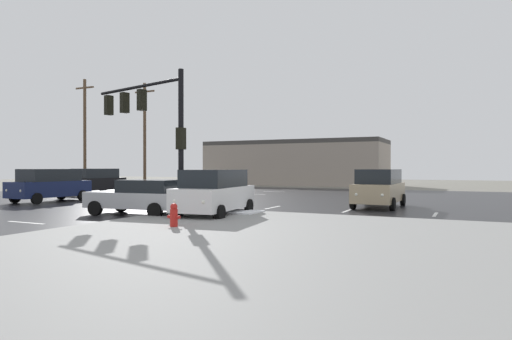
{
  "coord_description": "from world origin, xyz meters",
  "views": [
    {
      "loc": [
        15.33,
        -21.44,
        2.15
      ],
      "look_at": [
        1.46,
        7.39,
        1.96
      ],
      "focal_mm": 31.0,
      "sensor_mm": 36.0,
      "label": 1
    }
  ],
  "objects_px": {
    "fire_hydrant": "(174,215)",
    "utility_pole_far": "(85,132)",
    "sedan_silver": "(140,196)",
    "suv_navy": "(50,184)",
    "suv_tan": "(379,187)",
    "utility_pole_distant": "(145,134)",
    "suv_black": "(96,180)",
    "suv_white": "(215,192)",
    "traffic_signal_mast": "(152,118)"
  },
  "relations": [
    {
      "from": "sedan_silver",
      "to": "utility_pole_distant",
      "type": "distance_m",
      "value": 22.72
    },
    {
      "from": "sedan_silver",
      "to": "suv_tan",
      "type": "distance_m",
      "value": 12.3
    },
    {
      "from": "fire_hydrant",
      "to": "suv_white",
      "type": "bearing_deg",
      "value": 102.68
    },
    {
      "from": "utility_pole_far",
      "to": "traffic_signal_mast",
      "type": "bearing_deg",
      "value": -36.82
    },
    {
      "from": "traffic_signal_mast",
      "to": "suv_white",
      "type": "xyz_separation_m",
      "value": [
        2.65,
        0.99,
        -3.26
      ]
    },
    {
      "from": "fire_hydrant",
      "to": "suv_tan",
      "type": "height_order",
      "value": "suv_tan"
    },
    {
      "from": "fire_hydrant",
      "to": "utility_pole_far",
      "type": "height_order",
      "value": "utility_pole_far"
    },
    {
      "from": "suv_tan",
      "to": "suv_black",
      "type": "bearing_deg",
      "value": -95.39
    },
    {
      "from": "suv_tan",
      "to": "suv_navy",
      "type": "bearing_deg",
      "value": -74.52
    },
    {
      "from": "suv_black",
      "to": "fire_hydrant",
      "type": "bearing_deg",
      "value": 55.55
    },
    {
      "from": "traffic_signal_mast",
      "to": "suv_white",
      "type": "height_order",
      "value": "traffic_signal_mast"
    },
    {
      "from": "suv_black",
      "to": "sedan_silver",
      "type": "relative_size",
      "value": 1.06
    },
    {
      "from": "suv_black",
      "to": "suv_navy",
      "type": "xyz_separation_m",
      "value": [
        3.87,
        -7.5,
        0.0
      ]
    },
    {
      "from": "utility_pole_far",
      "to": "utility_pole_distant",
      "type": "distance_m",
      "value": 5.8
    },
    {
      "from": "fire_hydrant",
      "to": "suv_black",
      "type": "height_order",
      "value": "suv_black"
    },
    {
      "from": "sedan_silver",
      "to": "suv_navy",
      "type": "height_order",
      "value": "suv_navy"
    },
    {
      "from": "suv_white",
      "to": "utility_pole_distant",
      "type": "distance_m",
      "value": 24.09
    },
    {
      "from": "fire_hydrant",
      "to": "utility_pole_far",
      "type": "xyz_separation_m",
      "value": [
        -23.73,
        18.35,
        4.93
      ]
    },
    {
      "from": "suv_black",
      "to": "utility_pole_far",
      "type": "bearing_deg",
      "value": -122.66
    },
    {
      "from": "fire_hydrant",
      "to": "utility_pole_distant",
      "type": "distance_m",
      "value": 27.88
    },
    {
      "from": "suv_white",
      "to": "utility_pole_distant",
      "type": "xyz_separation_m",
      "value": [
        -17.36,
        16.18,
        4.15
      ]
    },
    {
      "from": "utility_pole_far",
      "to": "sedan_silver",
      "type": "bearing_deg",
      "value": -37.76
    },
    {
      "from": "traffic_signal_mast",
      "to": "suv_navy",
      "type": "bearing_deg",
      "value": -4.54
    },
    {
      "from": "traffic_signal_mast",
      "to": "utility_pole_far",
      "type": "height_order",
      "value": "utility_pole_far"
    },
    {
      "from": "suv_white",
      "to": "utility_pole_far",
      "type": "bearing_deg",
      "value": -127.98
    },
    {
      "from": "sedan_silver",
      "to": "utility_pole_far",
      "type": "relative_size",
      "value": 0.44
    },
    {
      "from": "suv_black",
      "to": "sedan_silver",
      "type": "height_order",
      "value": "suv_black"
    },
    {
      "from": "utility_pole_far",
      "to": "utility_pole_distant",
      "type": "xyz_separation_m",
      "value": [
        5.4,
        2.11,
        -0.22
      ]
    },
    {
      "from": "sedan_silver",
      "to": "utility_pole_far",
      "type": "xyz_separation_m",
      "value": [
        -19.53,
        15.13,
        4.61
      ]
    },
    {
      "from": "suv_black",
      "to": "sedan_silver",
      "type": "distance_m",
      "value": 17.87
    },
    {
      "from": "suv_black",
      "to": "utility_pole_far",
      "type": "height_order",
      "value": "utility_pole_far"
    },
    {
      "from": "suv_tan",
      "to": "fire_hydrant",
      "type": "bearing_deg",
      "value": -20.9
    },
    {
      "from": "suv_navy",
      "to": "sedan_silver",
      "type": "bearing_deg",
      "value": 71.89
    },
    {
      "from": "fire_hydrant",
      "to": "suv_navy",
      "type": "relative_size",
      "value": 0.16
    },
    {
      "from": "suv_navy",
      "to": "suv_tan",
      "type": "xyz_separation_m",
      "value": [
        19.07,
        4.89,
        0.0
      ]
    },
    {
      "from": "fire_hydrant",
      "to": "suv_white",
      "type": "xyz_separation_m",
      "value": [
        -0.96,
        4.29,
        0.55
      ]
    },
    {
      "from": "suv_white",
      "to": "suv_navy",
      "type": "bearing_deg",
      "value": -106.9
    },
    {
      "from": "sedan_silver",
      "to": "suv_navy",
      "type": "distance_m",
      "value": 10.77
    },
    {
      "from": "traffic_signal_mast",
      "to": "utility_pole_far",
      "type": "relative_size",
      "value": 0.58
    },
    {
      "from": "fire_hydrant",
      "to": "utility_pole_distant",
      "type": "bearing_deg",
      "value": 131.84
    },
    {
      "from": "traffic_signal_mast",
      "to": "suv_navy",
      "type": "relative_size",
      "value": 1.25
    },
    {
      "from": "suv_black",
      "to": "utility_pole_far",
      "type": "xyz_separation_m",
      "value": [
        -5.51,
        4.05,
        4.37
      ]
    },
    {
      "from": "utility_pole_far",
      "to": "suv_white",
      "type": "bearing_deg",
      "value": -31.72
    },
    {
      "from": "suv_white",
      "to": "suv_navy",
      "type": "relative_size",
      "value": 1.02
    },
    {
      "from": "suv_tan",
      "to": "utility_pole_far",
      "type": "height_order",
      "value": "utility_pole_far"
    },
    {
      "from": "traffic_signal_mast",
      "to": "utility_pole_distant",
      "type": "bearing_deg",
      "value": -35.86
    },
    {
      "from": "suv_white",
      "to": "utility_pole_far",
      "type": "relative_size",
      "value": 0.48
    },
    {
      "from": "suv_navy",
      "to": "utility_pole_far",
      "type": "bearing_deg",
      "value": -139.65
    },
    {
      "from": "traffic_signal_mast",
      "to": "sedan_silver",
      "type": "distance_m",
      "value": 3.55
    },
    {
      "from": "utility_pole_far",
      "to": "suv_black",
      "type": "bearing_deg",
      "value": -36.35
    }
  ]
}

